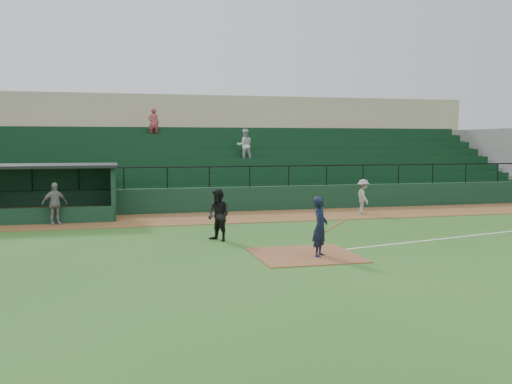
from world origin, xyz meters
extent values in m
plane|color=#2C5A1D|center=(0.00, 0.00, 0.00)|extent=(90.00, 90.00, 0.00)
cube|color=brown|center=(0.00, 8.00, 0.01)|extent=(40.00, 4.00, 0.03)
cube|color=brown|center=(0.00, -1.00, 0.01)|extent=(3.00, 3.00, 0.03)
cube|color=white|center=(8.00, 1.20, 0.01)|extent=(17.49, 4.44, 0.01)
cube|color=#10311D|center=(0.00, 10.20, 0.60)|extent=(36.00, 0.35, 1.20)
cylinder|color=black|center=(0.00, 10.20, 2.20)|extent=(36.00, 0.06, 0.06)
cube|color=slate|center=(0.00, 15.10, 1.80)|extent=(36.00, 9.00, 3.60)
cube|color=black|center=(0.00, 14.60, 2.25)|extent=(34.56, 8.00, 4.05)
cube|color=slate|center=(18.00, 15.15, 2.10)|extent=(0.35, 9.50, 4.20)
cube|color=tan|center=(0.00, 21.60, 3.20)|extent=(38.00, 3.00, 6.40)
cube|color=slate|center=(0.00, 19.60, 3.70)|extent=(36.00, 2.00, 0.20)
imported|color=silver|center=(1.84, 14.90, 3.18)|extent=(0.90, 0.70, 1.86)
imported|color=#A13B3D|center=(-3.04, 17.90, 4.49)|extent=(0.65, 0.43, 1.78)
cube|color=#10311D|center=(-9.75, 10.40, 1.15)|extent=(8.50, 0.20, 2.30)
cube|color=#10311D|center=(-5.50, 9.10, 1.15)|extent=(0.20, 2.60, 2.30)
cube|color=black|center=(-9.75, 9.10, 2.36)|extent=(8.90, 3.20, 0.12)
cube|color=olive|center=(-9.75, 10.00, 0.25)|extent=(7.65, 0.40, 0.50)
cube|color=#10311D|center=(-9.75, 7.75, 0.35)|extent=(8.50, 0.12, 0.70)
imported|color=black|center=(0.35, -1.33, 0.90)|extent=(0.72, 0.78, 1.79)
cylinder|color=olive|center=(0.75, -1.53, 0.95)|extent=(0.79, 0.34, 0.35)
imported|color=black|center=(-2.05, 2.13, 0.89)|extent=(1.05, 1.10, 1.79)
imported|color=gray|center=(5.80, 7.54, 0.84)|extent=(0.73, 1.11, 1.62)
imported|color=gray|center=(-7.83, 7.42, 0.89)|extent=(1.09, 0.77, 1.72)
camera|label=1|loc=(-5.62, -17.19, 3.40)|focal=40.57mm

